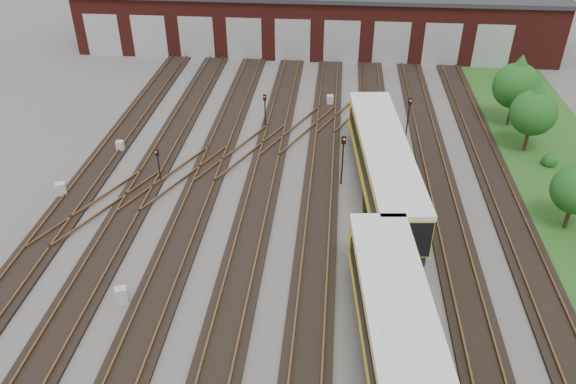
{
  "coord_description": "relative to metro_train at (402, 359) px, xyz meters",
  "views": [
    {
      "loc": [
        2.73,
        -22.33,
        20.54
      ],
      "look_at": [
        0.12,
        6.01,
        2.0
      ],
      "focal_mm": 35.0,
      "sensor_mm": 36.0,
      "label": 1
    }
  ],
  "objects": [
    {
      "name": "ground",
      "position": [
        -6.0,
        6.26,
        -2.05
      ],
      "size": [
        120.0,
        120.0,
        0.0
      ],
      "primitive_type": "plane",
      "color": "#4B4846",
      "rests_on": "ground"
    },
    {
      "name": "track_network",
      "position": [
        -6.17,
        6.84,
        -1.94
      ],
      "size": [
        30.4,
        70.0,
        0.33
      ],
      "color": "black",
      "rests_on": "ground"
    },
    {
      "name": "maintenance_shed",
      "position": [
        -6.01,
        46.23,
        1.15
      ],
      "size": [
        51.0,
        12.5,
        6.35
      ],
      "color": "#4F1813",
      "rests_on": "ground"
    },
    {
      "name": "metro_train",
      "position": [
        0.0,
        0.0,
        0.0
      ],
      "size": [
        4.5,
        48.47,
        3.36
      ],
      "rotation": [
        0.0,
        0.0,
        0.1
      ],
      "color": "black",
      "rests_on": "ground"
    },
    {
      "name": "signal_mast_0",
      "position": [
        -15.0,
        15.77,
        -0.41
      ],
      "size": [
        0.26,
        0.25,
        2.54
      ],
      "rotation": [
        0.0,
        0.0,
        -0.41
      ],
      "color": "black",
      "rests_on": "ground"
    },
    {
      "name": "signal_mast_1",
      "position": [
        -8.86,
        24.6,
        -0.16
      ],
      "size": [
        0.27,
        0.25,
        2.94
      ],
      "rotation": [
        0.0,
        0.0,
        -0.15
      ],
      "color": "black",
      "rests_on": "ground"
    },
    {
      "name": "signal_mast_2",
      "position": [
        -2.63,
        16.69,
        0.26
      ],
      "size": [
        0.31,
        0.3,
        3.65
      ],
      "rotation": [
        0.0,
        0.0,
        0.37
      ],
      "color": "black",
      "rests_on": "ground"
    },
    {
      "name": "signal_mast_3",
      "position": [
        2.33,
        23.95,
        0.1
      ],
      "size": [
        0.28,
        0.26,
        3.37
      ],
      "rotation": [
        0.0,
        0.0,
        0.13
      ],
      "color": "black",
      "rests_on": "ground"
    },
    {
      "name": "relay_cabinet_0",
      "position": [
        -21.0,
        13.45,
        -1.54
      ],
      "size": [
        0.76,
        0.7,
        1.02
      ],
      "primitive_type": "cube",
      "rotation": [
        0.0,
        0.0,
        0.39
      ],
      "color": "#B6B9BC",
      "rests_on": "ground"
    },
    {
      "name": "relay_cabinet_1",
      "position": [
        -19.24,
        19.74,
        -1.61
      ],
      "size": [
        0.55,
        0.47,
        0.87
      ],
      "primitive_type": "cube",
      "rotation": [
        0.0,
        0.0,
        0.07
      ],
      "color": "#B6B9BC",
      "rests_on": "ground"
    },
    {
      "name": "relay_cabinet_2",
      "position": [
        -13.67,
        4.16,
        -1.57
      ],
      "size": [
        0.73,
        0.68,
        0.96
      ],
      "primitive_type": "cube",
      "rotation": [
        0.0,
        0.0,
        0.43
      ],
      "color": "#B6B9BC",
      "rests_on": "ground"
    },
    {
      "name": "relay_cabinet_3",
      "position": [
        -3.79,
        29.6,
        -1.59
      ],
      "size": [
        0.61,
        0.53,
        0.93
      ],
      "primitive_type": "cube",
      "rotation": [
        0.0,
        0.0,
        0.13
      ],
      "color": "#B6B9BC",
      "rests_on": "ground"
    },
    {
      "name": "relay_cabinet_4",
      "position": [
        -0.73,
        10.86,
        -1.59
      ],
      "size": [
        0.66,
        0.59,
        0.92
      ],
      "primitive_type": "cube",
      "rotation": [
        0.0,
        0.0,
        -0.27
      ],
      "color": "#B6B9BC",
      "rests_on": "ground"
    },
    {
      "name": "tree_0",
      "position": [
        10.84,
        27.02,
        1.81
      ],
      "size": [
        3.62,
        3.62,
        6.01
      ],
      "color": "#342317",
      "rests_on": "ground"
    },
    {
      "name": "tree_1",
      "position": [
        11.06,
        22.65,
        1.5
      ],
      "size": [
        3.34,
        3.34,
        5.54
      ],
      "color": "#342317",
      "rests_on": "ground"
    },
    {
      "name": "bush_1",
      "position": [
        12.29,
        20.56,
        -1.51
      ],
      "size": [
        1.08,
        1.08,
        1.08
      ],
      "primitive_type": "sphere",
      "color": "#134414",
      "rests_on": "ground"
    },
    {
      "name": "bush_2",
      "position": [
        13.95,
        29.54,
        -1.33
      ],
      "size": [
        1.44,
        1.44,
        1.44
      ],
      "primitive_type": "sphere",
      "color": "#134414",
      "rests_on": "ground"
    }
  ]
}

